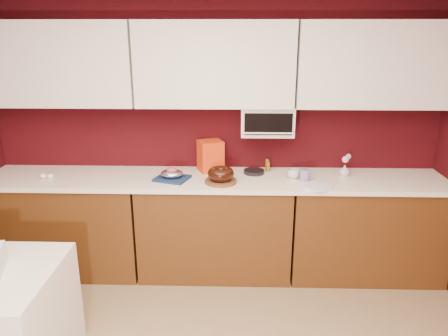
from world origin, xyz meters
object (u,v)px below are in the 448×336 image
(coffee_mug, at_px, (293,173))
(toaster_oven, at_px, (267,120))
(pandoro_box, at_px, (210,156))
(foil_ham_nest, at_px, (172,173))
(bundt_cake, at_px, (221,174))
(flower_vase, at_px, (344,170))
(blue_jar, at_px, (305,175))

(coffee_mug, bearing_deg, toaster_oven, 144.83)
(pandoro_box, bearing_deg, coffee_mug, -36.67)
(foil_ham_nest, height_order, coffee_mug, coffee_mug)
(pandoro_box, distance_m, coffee_mug, 0.76)
(foil_ham_nest, distance_m, coffee_mug, 1.04)
(bundt_cake, relative_size, flower_vase, 2.04)
(blue_jar, bearing_deg, coffee_mug, 143.98)
(toaster_oven, height_order, bundt_cake, toaster_oven)
(foil_ham_nest, bearing_deg, toaster_oven, 15.54)
(foil_ham_nest, relative_size, blue_jar, 1.90)
(toaster_oven, relative_size, blue_jar, 4.46)
(bundt_cake, height_order, pandoro_box, pandoro_box)
(toaster_oven, bearing_deg, foil_ham_nest, -164.46)
(toaster_oven, bearing_deg, coffee_mug, -35.17)
(foil_ham_nest, relative_size, coffee_mug, 1.97)
(bundt_cake, relative_size, pandoro_box, 0.79)
(bundt_cake, xyz_separation_m, flower_vase, (1.08, 0.22, -0.03))
(foil_ham_nest, height_order, flower_vase, flower_vase)
(toaster_oven, height_order, coffee_mug, toaster_oven)
(toaster_oven, relative_size, foil_ham_nest, 2.35)
(blue_jar, bearing_deg, bundt_cake, -174.26)
(toaster_oven, distance_m, bundt_cake, 0.63)
(pandoro_box, distance_m, blue_jar, 0.86)
(toaster_oven, height_order, pandoro_box, toaster_oven)
(blue_jar, bearing_deg, pandoro_box, 162.62)
(coffee_mug, bearing_deg, bundt_cake, -167.77)
(foil_ham_nest, xyz_separation_m, pandoro_box, (0.32, 0.26, 0.08))
(coffee_mug, height_order, flower_vase, flower_vase)
(pandoro_box, height_order, flower_vase, pandoro_box)
(bundt_cake, distance_m, blue_jar, 0.71)
(toaster_oven, bearing_deg, pandoro_box, 176.60)
(toaster_oven, xyz_separation_m, flower_vase, (0.68, -0.08, -0.42))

